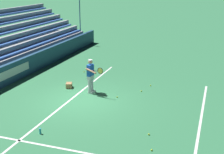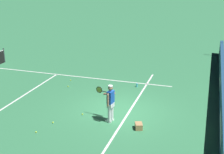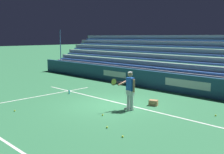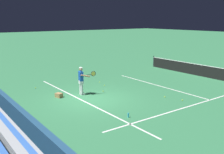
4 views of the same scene
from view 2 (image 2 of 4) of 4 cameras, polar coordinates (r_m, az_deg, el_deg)
name	(u,v)px [view 2 (image 2 of 4)]	position (r m, az deg, el deg)	size (l,w,h in m)	color
ground_plane	(119,111)	(15.17, 1.31, -6.15)	(160.00, 160.00, 0.00)	#337A4C
court_baseline_white	(129,112)	(15.05, 3.15, -6.37)	(12.00, 0.10, 0.01)	white
court_sideline_white	(78,77)	(20.07, -6.27, 0.08)	(0.10, 12.00, 0.01)	white
court_service_line_white	(21,97)	(17.42, -16.32, -3.55)	(8.22, 0.10, 0.01)	white
back_wall_sponsor_board	(223,113)	(14.46, 19.71, -6.23)	(26.13, 0.25, 1.10)	navy
tennis_player	(110,103)	(13.77, -0.35, -4.75)	(0.70, 0.96, 1.71)	silver
ball_box_cardboard	(139,126)	(13.50, 4.91, -8.93)	(0.40, 0.30, 0.26)	#A87F51
tennis_ball_far_right	(53,123)	(14.20, -10.75, -8.18)	(0.07, 0.07, 0.07)	#CCE533
tennis_ball_midcourt	(36,132)	(13.57, -13.71, -9.74)	(0.07, 0.07, 0.07)	#CCE533
tennis_ball_near_player	(68,86)	(18.36, -8.03, -1.70)	(0.07, 0.07, 0.07)	#CCE533
tennis_ball_by_box	(71,80)	(19.37, -7.57, -0.57)	(0.07, 0.07, 0.07)	#CCE533
tennis_ball_toward_net	(82,114)	(14.78, -5.43, -6.79)	(0.07, 0.07, 0.07)	#CCE533
water_bottle	(137,85)	(18.19, 4.57, -1.51)	(0.07, 0.07, 0.22)	#33B2E5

